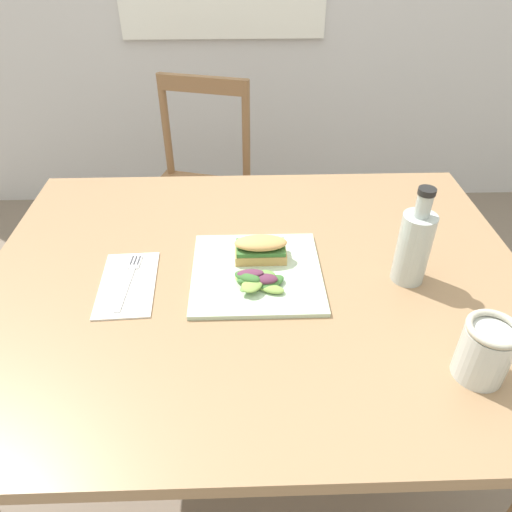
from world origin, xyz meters
name	(u,v)px	position (x,y,z in m)	size (l,w,h in m)	color
ground_plane	(272,461)	(0.00, 0.00, 0.00)	(7.38, 7.38, 0.00)	#7A6B5B
dining_table	(257,315)	(-0.05, 0.01, 0.62)	(1.20, 0.94, 0.74)	#997551
chair_wooden_far	(198,192)	(-0.26, 0.91, 0.45)	(0.49, 0.49, 0.87)	#8E6642
plate_lunch	(257,272)	(-0.05, 0.01, 0.74)	(0.28, 0.28, 0.01)	beige
sandwich_half_front	(261,248)	(-0.04, 0.05, 0.78)	(0.12, 0.07, 0.06)	tan
salad_mixed_greens	(258,280)	(-0.05, -0.04, 0.77)	(0.12, 0.10, 0.03)	#84A84C
napkin_folded	(128,284)	(-0.32, -0.02, 0.74)	(0.12, 0.21, 0.00)	silver
fork_on_napkin	(129,277)	(-0.32, 0.00, 0.75)	(0.03, 0.19, 0.00)	silver
bottle_cold_brew	(413,250)	(0.28, -0.01, 0.82)	(0.07, 0.07, 0.22)	#472819
mason_jar_iced_tea	(484,353)	(0.32, -0.28, 0.79)	(0.09, 0.09, 0.11)	gold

